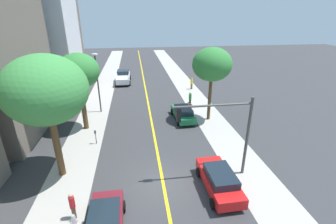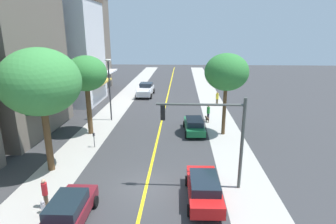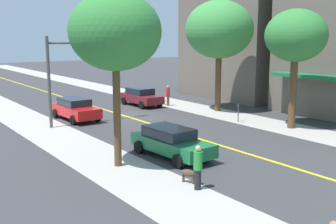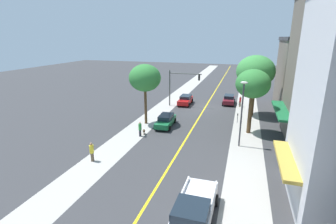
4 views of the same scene
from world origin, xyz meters
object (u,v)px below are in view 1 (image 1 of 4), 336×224
at_px(pedestrian_yellow_shirt, 192,83).
at_px(small_dog, 190,104).
at_px(street_tree_left_near, 212,65).
at_px(parking_meter, 95,135).
at_px(green_sedan_right_curb, 183,113).
at_px(fire_hydrant, 74,220).
at_px(street_tree_right_corner, 78,72).
at_px(maroon_sedan_left_curb, 105,223).
at_px(white_pickup_truck, 123,77).
at_px(traffic_light_mast, 225,125).
at_px(street_lamp, 97,77).
at_px(street_tree_left_far, 46,90).
at_px(pedestrian_red_shirt, 72,205).
at_px(pedestrian_green_shirt, 190,98).
at_px(red_sedan_right_curb, 219,180).

relative_size(pedestrian_yellow_shirt, small_dog, 2.20).
xyz_separation_m(street_tree_left_near, parking_meter, (-11.33, -3.72, -5.06)).
bearing_deg(green_sedan_right_curb, fire_hydrant, 143.35).
distance_m(street_tree_right_corner, pedestrian_yellow_shirt, 18.38).
bearing_deg(street_tree_left_near, maroon_sedan_left_curb, -125.64).
height_order(maroon_sedan_left_curb, white_pickup_truck, white_pickup_truck).
distance_m(street_tree_left_near, traffic_light_mast, 9.89).
height_order(street_lamp, maroon_sedan_left_curb, street_lamp).
xyz_separation_m(street_tree_left_far, pedestrian_red_shirt, (1.72, -4.26, -5.32)).
xyz_separation_m(fire_hydrant, traffic_light_mast, (9.27, 3.08, 3.53)).
height_order(traffic_light_mast, pedestrian_green_shirt, traffic_light_mast).
bearing_deg(parking_meter, pedestrian_yellow_shirt, 50.78).
bearing_deg(pedestrian_yellow_shirt, pedestrian_red_shirt, 112.91).
xyz_separation_m(street_tree_left_near, maroon_sedan_left_curb, (-9.57, -13.34, -5.13)).
bearing_deg(maroon_sedan_left_curb, pedestrian_green_shirt, -26.62).
bearing_deg(fire_hydrant, street_lamp, 91.58).
distance_m(pedestrian_yellow_shirt, pedestrian_green_shirt, 6.99).
height_order(street_tree_left_near, fire_hydrant, street_tree_left_near).
height_order(street_tree_right_corner, pedestrian_yellow_shirt, street_tree_right_corner).
xyz_separation_m(traffic_light_mast, pedestrian_yellow_shirt, (2.83, 20.56, -2.96)).
bearing_deg(street_tree_left_near, fire_hydrant, -132.10).
distance_m(traffic_light_mast, maroon_sedan_left_curb, 9.01).
distance_m(maroon_sedan_left_curb, small_dog, 18.96).
height_order(green_sedan_right_curb, pedestrian_red_shirt, pedestrian_red_shirt).
bearing_deg(green_sedan_right_curb, street_lamp, 65.61).
height_order(street_tree_right_corner, green_sedan_right_curb, street_tree_right_corner).
distance_m(street_tree_left_near, street_lamp, 12.52).
bearing_deg(fire_hydrant, street_tree_left_far, 110.78).
bearing_deg(pedestrian_red_shirt, red_sedan_right_curb, -157.80).
xyz_separation_m(parking_meter, pedestrian_green_shirt, (10.30, 8.07, 0.07)).
relative_size(red_sedan_right_curb, green_sedan_right_curb, 0.98).
bearing_deg(green_sedan_right_curb, street_tree_left_near, -98.29).
distance_m(street_tree_left_far, maroon_sedan_left_curb, 8.58).
relative_size(pedestrian_yellow_shirt, pedestrian_green_shirt, 1.04).
xyz_separation_m(street_lamp, white_pickup_truck, (2.22, 12.50, -3.19)).
bearing_deg(pedestrian_green_shirt, street_tree_left_near, 152.18).
xyz_separation_m(traffic_light_mast, street_lamp, (-9.72, 13.29, 0.22)).
distance_m(parking_meter, small_dog, 12.54).
height_order(traffic_light_mast, small_dog, traffic_light_mast).
xyz_separation_m(parking_meter, street_lamp, (-0.46, 7.55, 3.28)).
bearing_deg(traffic_light_mast, fire_hydrant, 18.37).
height_order(fire_hydrant, green_sedan_right_curb, green_sedan_right_curb).
xyz_separation_m(parking_meter, maroon_sedan_left_curb, (1.76, -9.62, -0.06)).
bearing_deg(fire_hydrant, parking_meter, 89.96).
height_order(red_sedan_right_curb, green_sedan_right_curb, red_sedan_right_curb).
bearing_deg(small_dog, fire_hydrant, 125.00).
relative_size(green_sedan_right_curb, pedestrian_green_shirt, 2.71).
bearing_deg(street_tree_right_corner, green_sedan_right_curb, 3.98).
bearing_deg(green_sedan_right_curb, pedestrian_red_shirt, 141.98).
distance_m(red_sedan_right_curb, pedestrian_red_shirt, 8.81).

